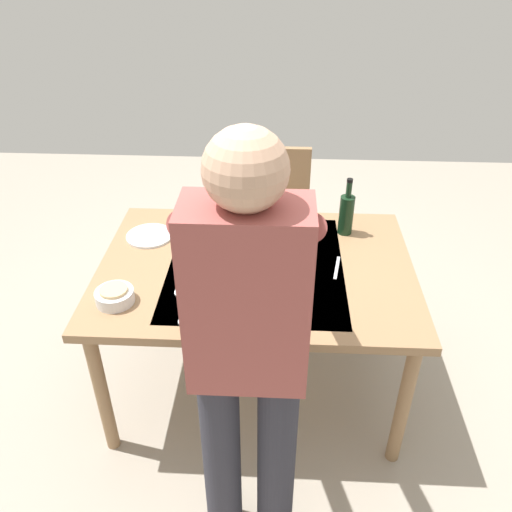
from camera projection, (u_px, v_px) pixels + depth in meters
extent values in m
plane|color=#9E9384|center=(256.00, 379.00, 2.80)|extent=(6.00, 6.00, 0.00)
cube|color=#93704C|center=(256.00, 269.00, 2.40)|extent=(1.44, 1.03, 0.04)
cube|color=#C6AD89|center=(256.00, 265.00, 2.39)|extent=(0.79, 0.87, 0.00)
cylinder|color=#93704C|center=(374.00, 281.00, 2.95)|extent=(0.06, 0.06, 0.71)
cylinder|color=#93704C|center=(147.00, 274.00, 3.00)|extent=(0.06, 0.06, 0.71)
cylinder|color=#93704C|center=(403.00, 405.00, 2.21)|extent=(0.06, 0.06, 0.71)
cylinder|color=#93704C|center=(102.00, 393.00, 2.27)|extent=(0.06, 0.06, 0.71)
cube|color=brown|center=(276.00, 230.00, 3.23)|extent=(0.40, 0.40, 0.04)
cube|color=#93704C|center=(278.00, 182.00, 3.24)|extent=(0.40, 0.04, 0.45)
cylinder|color=#93704C|center=(301.00, 247.00, 3.49)|extent=(0.04, 0.04, 0.43)
cylinder|color=#93704C|center=(251.00, 245.00, 3.50)|extent=(0.04, 0.04, 0.43)
cylinder|color=#93704C|center=(303.00, 277.00, 3.20)|extent=(0.04, 0.04, 0.43)
cylinder|color=#93704C|center=(248.00, 275.00, 3.22)|extent=(0.04, 0.04, 0.43)
cylinder|color=#2D2D38|center=(222.00, 456.00, 1.90)|extent=(0.14, 0.14, 0.88)
cylinder|color=#2D2D38|center=(276.00, 459.00, 1.90)|extent=(0.14, 0.14, 0.88)
cube|color=#9E4C47|center=(247.00, 298.00, 1.49)|extent=(0.36, 0.20, 0.60)
sphere|color=tan|center=(246.00, 169.00, 1.27)|extent=(0.22, 0.22, 0.22)
cylinder|color=#9E4C47|center=(198.00, 232.00, 1.65)|extent=(0.08, 0.52, 0.40)
cylinder|color=#9E4C47|center=(306.00, 235.00, 1.64)|extent=(0.08, 0.52, 0.40)
cylinder|color=black|center=(346.00, 215.00, 2.58)|extent=(0.07, 0.07, 0.20)
cylinder|color=black|center=(349.00, 190.00, 2.50)|extent=(0.03, 0.03, 0.08)
cylinder|color=black|center=(350.00, 180.00, 2.47)|extent=(0.03, 0.03, 0.02)
cylinder|color=white|center=(186.00, 321.00, 2.06)|extent=(0.06, 0.06, 0.01)
cylinder|color=white|center=(185.00, 314.00, 2.04)|extent=(0.01, 0.01, 0.07)
cone|color=white|center=(184.00, 299.00, 2.00)|extent=(0.07, 0.07, 0.07)
cylinder|color=beige|center=(184.00, 304.00, 2.01)|extent=(0.03, 0.03, 0.03)
cylinder|color=white|center=(201.00, 260.00, 2.42)|extent=(0.06, 0.06, 0.01)
cylinder|color=white|center=(200.00, 254.00, 2.40)|extent=(0.01, 0.01, 0.07)
cone|color=white|center=(199.00, 240.00, 2.36)|extent=(0.07, 0.07, 0.07)
cylinder|color=maroon|center=(200.00, 244.00, 2.37)|extent=(0.03, 0.03, 0.03)
cylinder|color=silver|center=(214.00, 301.00, 2.10)|extent=(0.08, 0.08, 0.09)
cylinder|color=silver|center=(292.00, 217.00, 2.66)|extent=(0.08, 0.08, 0.10)
cylinder|color=silver|center=(243.00, 228.00, 2.62)|extent=(0.30, 0.30, 0.05)
cylinder|color=#C6562D|center=(243.00, 224.00, 2.60)|extent=(0.22, 0.22, 0.03)
cylinder|color=silver|center=(271.00, 306.00, 2.10)|extent=(0.18, 0.18, 0.05)
cylinder|color=#4C843D|center=(271.00, 302.00, 2.09)|extent=(0.13, 0.13, 0.03)
cylinder|color=silver|center=(115.00, 297.00, 2.15)|extent=(0.16, 0.16, 0.05)
cylinder|color=tan|center=(114.00, 292.00, 2.14)|extent=(0.12, 0.12, 0.03)
cylinder|color=silver|center=(243.00, 278.00, 2.30)|extent=(0.23, 0.23, 0.01)
cylinder|color=silver|center=(150.00, 236.00, 2.59)|extent=(0.23, 0.23, 0.01)
cube|color=silver|center=(337.00, 268.00, 2.37)|extent=(0.05, 0.18, 0.00)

